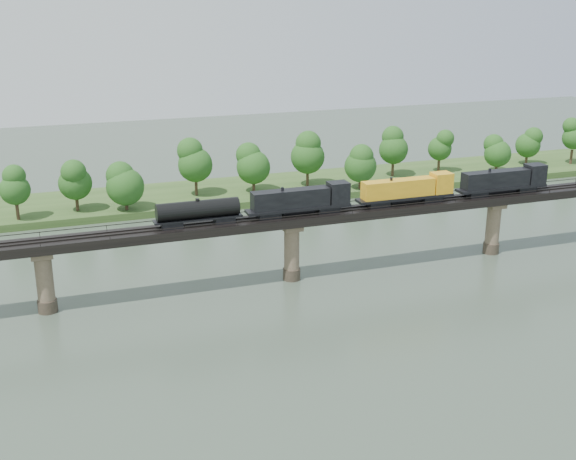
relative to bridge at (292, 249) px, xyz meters
name	(u,v)px	position (x,y,z in m)	size (l,w,h in m)	color
ground	(366,359)	(0.00, -30.00, -5.46)	(400.00, 400.00, 0.00)	#344234
far_bank	(215,194)	(0.00, 55.00, -4.66)	(300.00, 24.00, 1.60)	#2F4C1E
bridge	(292,249)	(0.00, 0.00, 0.00)	(236.00, 30.00, 11.50)	#473A2D
bridge_superstructure	(292,214)	(0.00, 0.00, 6.33)	(220.00, 4.90, 0.75)	black
far_treeline	(184,168)	(-8.21, 50.52, 3.37)	(289.06, 17.54, 13.60)	#382619
freight_train	(372,194)	(14.65, 0.00, 8.44)	(73.04, 2.85, 5.03)	black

